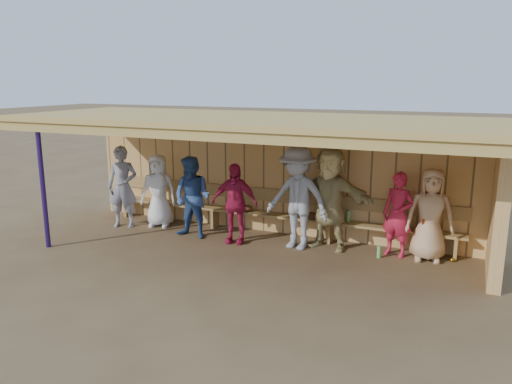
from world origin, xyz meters
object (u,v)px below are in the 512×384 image
Objects in this scene: player_e at (297,198)px; player_h at (430,215)px; player_f at (329,198)px; player_a at (123,187)px; player_d at (235,203)px; player_g at (398,215)px; player_c at (192,198)px; bench at (271,209)px; player_b at (159,191)px.

player_h is at bearing 16.67° from player_e.
player_f is 1.18× the size of player_h.
player_e reaches higher than player_a.
player_f is at bearing 4.47° from player_d.
player_a is 2.70m from player_d.
player_h is (6.28, 0.49, -0.05)m from player_a.
player_c is at bearing -155.48° from player_g.
player_g is 0.20× the size of bench.
player_d is 0.96m from bench.
player_g is (3.95, 0.55, -0.06)m from player_c.
player_g is at bearing 19.01° from player_e.
player_a is 1.12× the size of player_d.
player_f is at bearing -16.54° from bench.
player_g is (3.03, 0.50, -0.02)m from player_d.
player_f is at bearing 12.20° from player_c.
player_g reaches higher than bench.
player_e is at bearing 8.69° from player_c.
player_c reaches higher than player_b.
bench is (-3.14, 0.31, -0.30)m from player_h.
player_b is 3.80m from player_f.
player_e is 0.60m from player_f.
player_d is at bearing -154.09° from player_g.
player_g is 0.93× the size of player_h.
player_d reaches higher than player_g.
player_d is at bearing -118.61° from bench.
player_a is 3.26m from bench.
player_e is at bearing -153.36° from player_g.
player_h reaches higher than bench.
player_d is at bearing -158.97° from player_f.
bench is at bearing 52.93° from player_d.
bench is at bearing 34.86° from player_c.
player_b is at bearing -169.49° from bench.
player_e is at bearing -0.13° from player_d.
player_e is at bearing -17.90° from player_a.
player_c is 4.53m from player_h.
player_e is at bearing 179.19° from player_h.
player_f is 1.81m from player_h.
player_d is 3.07m from player_g.
player_f reaches higher than player_c.
player_c is 0.22× the size of bench.
player_b reaches higher than player_g.
bench is (-0.79, 0.63, -0.45)m from player_e.
bench is at bearing -170.21° from player_g.
player_a is at bearing -170.50° from player_b.
player_h reaches higher than player_b.
player_h is (0.55, 0.00, 0.06)m from player_g.
player_h reaches higher than player_g.
player_d is at bearing -26.76° from player_b.
player_d is (0.92, 0.05, -0.04)m from player_c.
player_b is 3.25m from player_e.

